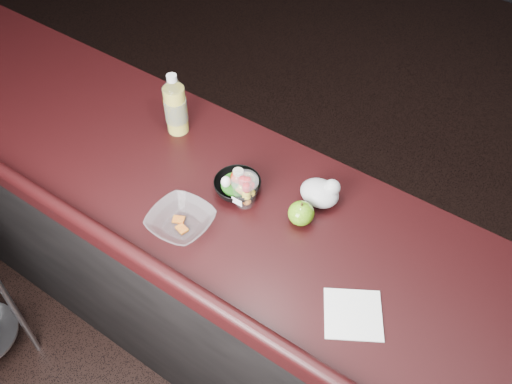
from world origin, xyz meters
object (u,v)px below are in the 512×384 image
fruit_cup (245,189)px  snack_bowl (237,185)px  lemonade_bottle (176,108)px  takeout_bowl (181,221)px  green_apple (301,213)px

fruit_cup → snack_bowl: (-0.05, 0.02, -0.04)m
lemonade_bottle → fruit_cup: lemonade_bottle is taller
lemonade_bottle → fruit_cup: size_ratio=1.90×
snack_bowl → takeout_bowl: 0.23m
lemonade_bottle → takeout_bowl: lemonade_bottle is taller
lemonade_bottle → takeout_bowl: size_ratio=1.20×
takeout_bowl → snack_bowl: bearing=75.4°
green_apple → snack_bowl: (-0.24, -0.01, -0.01)m
lemonade_bottle → fruit_cup: 0.43m
lemonade_bottle → fruit_cup: bearing=-19.9°
lemonade_bottle → takeout_bowl: 0.46m
snack_bowl → fruit_cup: bearing=-26.1°
green_apple → takeout_bowl: (-0.30, -0.23, -0.01)m
fruit_cup → takeout_bowl: bearing=-118.6°
green_apple → takeout_bowl: bearing=-142.1°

